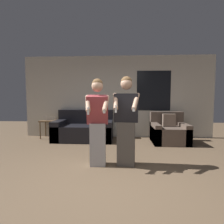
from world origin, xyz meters
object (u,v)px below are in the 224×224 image
object	(u,v)px
couch	(84,130)
side_table	(49,123)
armchair	(169,132)
person_right	(126,121)
person_left	(98,122)

from	to	relation	value
couch	side_table	world-z (taller)	couch
couch	armchair	bearing A→B (deg)	-4.59
couch	person_right	xyz separation A→B (m)	(1.27, -2.02, 0.55)
couch	person_left	distance (m)	2.26
couch	person_left	size ratio (longest dim) A/B	1.07
armchair	person_right	distance (m)	2.30
person_left	person_right	size ratio (longest dim) A/B	0.97
armchair	side_table	xyz separation A→B (m)	(-3.79, 0.43, 0.19)
couch	armchair	world-z (taller)	couch
person_left	couch	bearing A→B (deg)	109.18
couch	person_left	bearing A→B (deg)	-70.82
couch	person_right	bearing A→B (deg)	-57.90
couch	person_left	world-z (taller)	person_left
couch	armchair	xyz separation A→B (m)	(2.57, -0.21, -0.01)
person_right	side_table	bearing A→B (deg)	138.05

